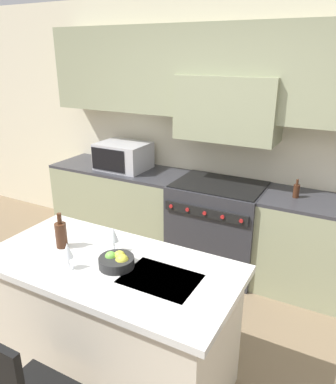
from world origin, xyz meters
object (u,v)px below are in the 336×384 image
at_px(microwave, 123,156).
at_px(range_stove, 217,226).
at_px(fruit_bowl, 117,261).
at_px(wine_glass_near, 68,251).
at_px(oil_bottle_on_counter, 296,191).
at_px(wine_bottle, 61,234).
at_px(wine_glass_far, 113,235).

bearing_deg(microwave, range_stove, -0.93).
xyz_separation_m(microwave, fruit_bowl, (1.14, -1.71, -0.11)).
bearing_deg(wine_glass_near, microwave, 115.52).
bearing_deg(oil_bottle_on_counter, wine_glass_near, -117.82).
xyz_separation_m(fruit_bowl, oil_bottle_on_counter, (0.74, 1.71, 0.03)).
bearing_deg(microwave, wine_glass_near, -64.48).
height_order(microwave, wine_glass_near, microwave).
height_order(wine_bottle, wine_glass_far, wine_bottle).
height_order(range_stove, wine_bottle, wine_bottle).
bearing_deg(range_stove, oil_bottle_on_counter, 1.47).
height_order(fruit_bowl, oil_bottle_on_counter, oil_bottle_on_counter).
relative_size(wine_glass_far, oil_bottle_on_counter, 1.01).
xyz_separation_m(wine_glass_far, fruit_bowl, (0.12, -0.14, -0.08)).
height_order(range_stove, wine_glass_near, wine_glass_near).
relative_size(wine_bottle, wine_glass_far, 1.42).
relative_size(fruit_bowl, oil_bottle_on_counter, 1.27).
bearing_deg(wine_glass_far, wine_bottle, -161.67).
bearing_deg(range_stove, wine_glass_near, -98.03).
height_order(microwave, fruit_bowl, microwave).
relative_size(wine_glass_near, oil_bottle_on_counter, 1.01).
height_order(range_stove, oil_bottle_on_counter, oil_bottle_on_counter).
relative_size(microwave, wine_glass_far, 3.13).
bearing_deg(wine_glass_near, wine_bottle, 141.28).
xyz_separation_m(microwave, wine_glass_near, (0.89, -1.87, -0.03)).
bearing_deg(wine_glass_far, wine_glass_near, -111.89).
xyz_separation_m(wine_bottle, wine_glass_near, (0.23, -0.18, 0.02)).
relative_size(wine_glass_far, fruit_bowl, 0.79).
xyz_separation_m(range_stove, oil_bottle_on_counter, (0.73, 0.02, 0.52)).
xyz_separation_m(range_stove, fruit_bowl, (-0.02, -1.69, 0.49)).
xyz_separation_m(wine_bottle, oil_bottle_on_counter, (1.21, 1.69, -0.03)).
height_order(wine_glass_far, oil_bottle_on_counter, oil_bottle_on_counter).
bearing_deg(microwave, wine_bottle, -68.50).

